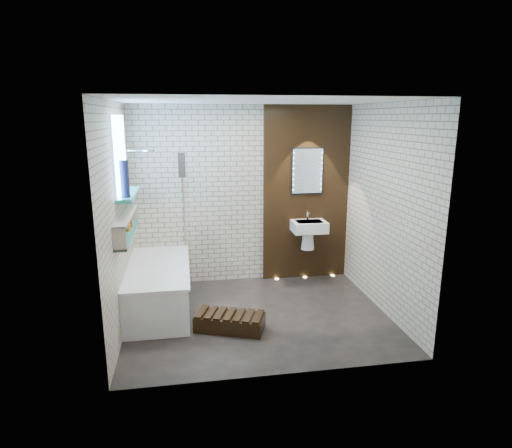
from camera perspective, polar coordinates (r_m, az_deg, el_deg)
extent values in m
plane|color=black|center=(5.58, 0.26, -11.91)|extent=(3.20, 3.20, 0.00)
cube|color=#BCB095|center=(6.41, -1.71, 3.73)|extent=(3.20, 0.04, 2.60)
cube|color=#BCB095|center=(3.92, 3.53, -2.88)|extent=(3.20, 0.04, 2.60)
cube|color=#BCB095|center=(5.13, -17.61, 0.52)|extent=(0.04, 2.60, 2.60)
cube|color=#BCB095|center=(5.64, 16.51, 1.76)|extent=(0.04, 2.60, 2.60)
plane|color=white|center=(5.03, 0.29, 15.83)|extent=(3.20, 3.20, 0.00)
cube|color=black|center=(6.58, 6.57, 3.90)|extent=(1.30, 0.06, 2.60)
cube|color=#7FADE0|center=(5.37, -17.50, 8.67)|extent=(0.03, 1.00, 0.90)
cube|color=teal|center=(5.42, -16.35, 3.77)|extent=(0.18, 1.00, 0.04)
cube|color=teal|center=(5.32, -16.48, -1.34)|extent=(0.14, 1.30, 0.03)
cube|color=#B2A899|center=(5.27, -16.65, 1.08)|extent=(0.14, 1.30, 0.03)
cube|color=#B2A899|center=(4.68, -17.45, -1.99)|extent=(0.14, 0.03, 0.26)
cube|color=#B2A899|center=(5.91, -15.86, 1.34)|extent=(0.14, 0.03, 0.26)
cube|color=white|center=(5.83, -12.59, -8.16)|extent=(0.75, 1.70, 0.55)
cube|color=white|center=(5.73, -12.75, -5.47)|extent=(0.79, 1.74, 0.03)
cylinder|color=silver|center=(6.39, -11.12, -2.64)|extent=(0.04, 0.04, 0.12)
cube|color=white|center=(5.96, -9.49, 2.56)|extent=(0.01, 0.78, 1.40)
cube|color=#292521|center=(5.59, -9.70, 7.74)|extent=(0.09, 0.23, 0.31)
cylinder|color=silver|center=(5.94, -13.98, 9.33)|extent=(0.18, 0.18, 0.02)
cube|color=white|center=(6.47, 6.97, -0.34)|extent=(0.50, 0.36, 0.16)
cone|color=white|center=(6.58, 6.79, -2.09)|extent=(0.20, 0.20, 0.28)
cylinder|color=silver|center=(6.53, 6.76, 1.15)|extent=(0.03, 0.03, 0.14)
cube|color=black|center=(6.49, 6.74, 6.89)|extent=(0.50, 0.02, 0.70)
cube|color=silver|center=(6.48, 6.77, 6.88)|extent=(0.45, 0.01, 0.65)
cube|color=black|center=(5.23, -3.44, -12.74)|extent=(0.86, 0.61, 0.18)
cylinder|color=#B96E1C|center=(5.04, -16.88, -1.47)|extent=(0.05, 0.05, 0.09)
cylinder|color=maroon|center=(4.90, -17.10, -1.64)|extent=(0.06, 0.06, 0.14)
cylinder|color=#B96E1C|center=(5.40, -16.42, -0.32)|extent=(0.06, 0.06, 0.12)
cylinder|color=maroon|center=(5.57, -16.22, 0.31)|extent=(0.06, 0.06, 0.15)
cylinder|color=#151A39|center=(5.06, -16.82, 5.68)|extent=(0.10, 0.10, 0.42)
cylinder|color=#FFD899|center=(6.75, 2.73, -7.18)|extent=(0.06, 0.06, 0.01)
cylinder|color=#FFD899|center=(6.86, 6.43, -6.92)|extent=(0.06, 0.06, 0.01)
cylinder|color=#FFD899|center=(6.99, 10.01, -6.64)|extent=(0.06, 0.06, 0.01)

